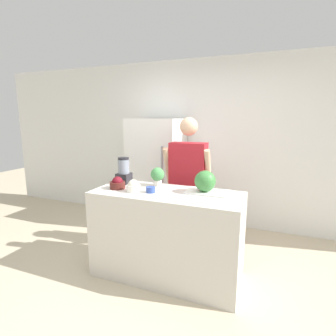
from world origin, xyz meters
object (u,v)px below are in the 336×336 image
object	(u,v)px
bowl_cream	(133,187)
blender	(124,171)
person	(188,184)
potted_plant	(158,175)
bowl_cherries	(117,184)
refrigerator	(157,173)
watermelon	(205,181)
bowl_small_blue	(151,190)

from	to	relation	value
bowl_cream	blender	distance (m)	0.40
person	potted_plant	xyz separation A→B (m)	(-0.22, -0.44, 0.19)
person	potted_plant	size ratio (longest dim) A/B	8.13
person	bowl_cherries	size ratio (longest dim) A/B	10.20
bowl_cream	potted_plant	size ratio (longest dim) A/B	0.68
bowl_cream	potted_plant	bearing A→B (deg)	66.36
refrigerator	person	distance (m)	0.94
watermelon	refrigerator	bearing A→B (deg)	132.47
potted_plant	blender	bearing A→B (deg)	-174.72
person	potted_plant	bearing A→B (deg)	-116.76
refrigerator	bowl_cherries	xyz separation A→B (m)	(0.12, -1.34, 0.15)
watermelon	blender	bearing A→B (deg)	177.27
refrigerator	bowl_small_blue	xyz separation A→B (m)	(0.53, -1.34, 0.13)
bowl_small_blue	watermelon	bearing A→B (deg)	20.26
bowl_small_blue	refrigerator	bearing A→B (deg)	111.45
blender	potted_plant	bearing A→B (deg)	5.28
refrigerator	blender	world-z (taller)	refrigerator
bowl_cream	bowl_small_blue	distance (m)	0.19
person	bowl_cherries	distance (m)	0.93
bowl_cream	refrigerator	bearing A→B (deg)	104.10
person	watermelon	bearing A→B (deg)	-56.93
refrigerator	person	size ratio (longest dim) A/B	0.99
blender	bowl_small_blue	bearing A→B (deg)	-27.64
blender	person	bearing A→B (deg)	37.05
person	bowl_cream	xyz separation A→B (m)	(-0.36, -0.76, 0.12)
person	watermelon	xyz separation A→B (m)	(0.35, -0.53, 0.19)
bowl_small_blue	potted_plant	xyz separation A→B (m)	(-0.04, 0.28, 0.09)
bowl_cherries	potted_plant	xyz separation A→B (m)	(0.36, 0.27, 0.07)
refrigerator	person	world-z (taller)	person
bowl_cherries	potted_plant	world-z (taller)	potted_plant
person	bowl_small_blue	xyz separation A→B (m)	(-0.18, -0.72, 0.10)
refrigerator	bowl_cherries	world-z (taller)	refrigerator
refrigerator	bowl_cream	bearing A→B (deg)	-75.90
bowl_cream	bowl_small_blue	size ratio (longest dim) A/B	1.49
refrigerator	watermelon	distance (m)	1.58
watermelon	potted_plant	xyz separation A→B (m)	(-0.57, 0.09, -0.00)
refrigerator	bowl_small_blue	bearing A→B (deg)	-68.55
bowl_small_blue	blender	distance (m)	0.53
bowl_cream	potted_plant	xyz separation A→B (m)	(0.14, 0.31, 0.07)
watermelon	person	bearing A→B (deg)	123.07
refrigerator	person	xyz separation A→B (m)	(0.71, -0.62, 0.03)
refrigerator	potted_plant	distance (m)	1.19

